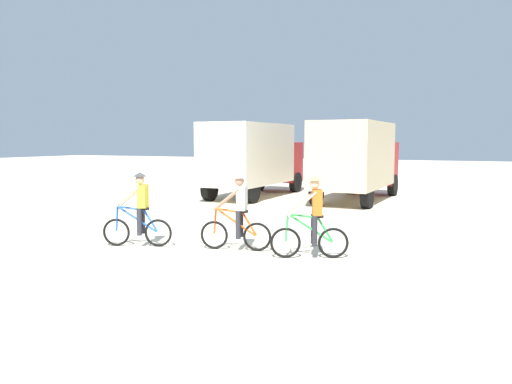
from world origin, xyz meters
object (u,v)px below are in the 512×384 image
object	(u,v)px
cyclist_orange_shirt	(139,212)
box_truck_cream_rv	(254,156)
cyclist_near_camera	(312,220)
cyclist_cowboy_hat	(238,215)
box_truck_tan_camper	(357,157)

from	to	relation	value
cyclist_orange_shirt	box_truck_cream_rv	bearing A→B (deg)	100.06
box_truck_cream_rv	cyclist_near_camera	world-z (taller)	box_truck_cream_rv
cyclist_orange_shirt	cyclist_cowboy_hat	xyz separation A→B (m)	(2.39, 0.59, 0.00)
box_truck_tan_camper	cyclist_cowboy_hat	size ratio (longest dim) A/B	3.75
cyclist_cowboy_hat	box_truck_tan_camper	bearing A→B (deg)	88.18
box_truck_tan_camper	cyclist_orange_shirt	world-z (taller)	box_truck_tan_camper
cyclist_orange_shirt	cyclist_cowboy_hat	world-z (taller)	same
cyclist_orange_shirt	box_truck_tan_camper	bearing A→B (deg)	76.59
cyclist_orange_shirt	cyclist_cowboy_hat	distance (m)	2.46
box_truck_cream_rv	cyclist_near_camera	size ratio (longest dim) A/B	3.74
box_truck_cream_rv	cyclist_near_camera	xyz separation A→B (m)	(6.20, -10.57, -1.03)
cyclist_near_camera	cyclist_orange_shirt	bearing A→B (deg)	-172.64
cyclist_near_camera	cyclist_cowboy_hat	bearing A→B (deg)	178.58
cyclist_cowboy_hat	cyclist_near_camera	xyz separation A→B (m)	(1.84, -0.05, 0.00)
box_truck_tan_camper	box_truck_cream_rv	bearing A→B (deg)	-175.90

